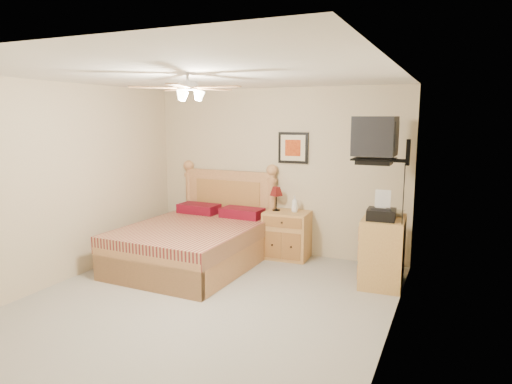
# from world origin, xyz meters

# --- Properties ---
(floor) EXTENTS (4.50, 4.50, 0.00)m
(floor) POSITION_xyz_m (0.00, 0.00, 0.00)
(floor) COLOR gray
(floor) RESTS_ON ground
(ceiling) EXTENTS (4.00, 4.50, 0.04)m
(ceiling) POSITION_xyz_m (0.00, 0.00, 2.50)
(ceiling) COLOR white
(ceiling) RESTS_ON ground
(wall_back) EXTENTS (4.00, 0.04, 2.50)m
(wall_back) POSITION_xyz_m (0.00, 2.25, 1.25)
(wall_back) COLOR #C8B794
(wall_back) RESTS_ON ground
(wall_front) EXTENTS (4.00, 0.04, 2.50)m
(wall_front) POSITION_xyz_m (0.00, -2.25, 1.25)
(wall_front) COLOR #C8B794
(wall_front) RESTS_ON ground
(wall_left) EXTENTS (0.04, 4.50, 2.50)m
(wall_left) POSITION_xyz_m (-2.00, 0.00, 1.25)
(wall_left) COLOR #C8B794
(wall_left) RESTS_ON ground
(wall_right) EXTENTS (0.04, 4.50, 2.50)m
(wall_right) POSITION_xyz_m (2.00, 0.00, 1.25)
(wall_right) COLOR #C8B794
(wall_right) RESTS_ON ground
(bed) EXTENTS (1.67, 2.16, 1.37)m
(bed) POSITION_xyz_m (-0.81, 1.12, 0.69)
(bed) COLOR #A7794A
(bed) RESTS_ON ground
(nightstand) EXTENTS (0.66, 0.51, 0.70)m
(nightstand) POSITION_xyz_m (0.27, 2.00, 0.35)
(nightstand) COLOR #BA7C4B
(nightstand) RESTS_ON ground
(table_lamp) EXTENTS (0.24, 0.24, 0.36)m
(table_lamp) POSITION_xyz_m (0.09, 2.02, 0.88)
(table_lamp) COLOR #5E1312
(table_lamp) RESTS_ON nightstand
(lotion_bottle) EXTENTS (0.09, 0.09, 0.24)m
(lotion_bottle) POSITION_xyz_m (0.37, 2.03, 0.82)
(lotion_bottle) COLOR white
(lotion_bottle) RESTS_ON nightstand
(framed_picture) EXTENTS (0.46, 0.04, 0.46)m
(framed_picture) POSITION_xyz_m (0.27, 2.23, 1.62)
(framed_picture) COLOR black
(framed_picture) RESTS_ON wall_back
(dresser) EXTENTS (0.54, 0.74, 0.85)m
(dresser) POSITION_xyz_m (1.73, 1.47, 0.42)
(dresser) COLOR #AF7B41
(dresser) RESTS_ON ground
(fax_machine) EXTENTS (0.35, 0.37, 0.35)m
(fax_machine) POSITION_xyz_m (1.71, 1.34, 1.02)
(fax_machine) COLOR black
(fax_machine) RESTS_ON dresser
(magazine_lower) EXTENTS (0.25, 0.31, 0.03)m
(magazine_lower) POSITION_xyz_m (1.71, 1.68, 0.86)
(magazine_lower) COLOR #B6AA91
(magazine_lower) RESTS_ON dresser
(magazine_upper) EXTENTS (0.23, 0.29, 0.02)m
(magazine_upper) POSITION_xyz_m (1.73, 1.71, 0.89)
(magazine_upper) COLOR gray
(magazine_upper) RESTS_ON magazine_lower
(wall_tv) EXTENTS (0.56, 0.46, 0.58)m
(wall_tv) POSITION_xyz_m (1.75, 1.34, 1.81)
(wall_tv) COLOR black
(wall_tv) RESTS_ON wall_right
(ceiling_fan) EXTENTS (1.14, 1.14, 0.28)m
(ceiling_fan) POSITION_xyz_m (0.00, -0.20, 2.36)
(ceiling_fan) COLOR silver
(ceiling_fan) RESTS_ON ceiling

